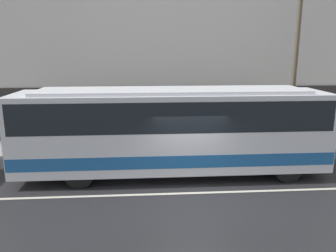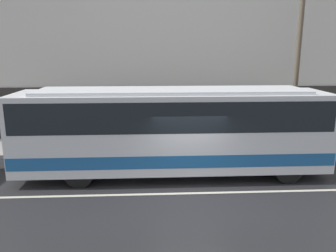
{
  "view_description": "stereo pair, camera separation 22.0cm",
  "coord_description": "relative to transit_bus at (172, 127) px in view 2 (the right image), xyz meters",
  "views": [
    {
      "loc": [
        -1.5,
        -10.02,
        4.64
      ],
      "look_at": [
        -0.66,
        1.81,
        1.89
      ],
      "focal_mm": 35.0,
      "sensor_mm": 36.0,
      "label": 1
    },
    {
      "loc": [
        -1.29,
        -10.03,
        4.64
      ],
      "look_at": [
        -0.66,
        1.81,
        1.89
      ],
      "focal_mm": 35.0,
      "sensor_mm": 36.0,
      "label": 2
    }
  ],
  "objects": [
    {
      "name": "utility_pole_near",
      "position": [
        5.88,
        2.93,
        2.05
      ],
      "size": [
        0.23,
        0.23,
        7.48
      ],
      "color": "brown",
      "rests_on": "sidewalk"
    },
    {
      "name": "lane_stripe",
      "position": [
        0.5,
        -1.81,
        -1.84
      ],
      "size": [
        54.0,
        0.14,
        0.01
      ],
      "color": "beige",
      "rests_on": "ground_plane"
    },
    {
      "name": "building_facade",
      "position": [
        0.5,
        5.21,
        4.61
      ],
      "size": [
        60.0,
        0.35,
        13.33
      ],
      "color": "silver",
      "rests_on": "ground_plane"
    },
    {
      "name": "transit_bus",
      "position": [
        0.0,
        0.0,
        0.0
      ],
      "size": [
        11.38,
        2.51,
        3.27
      ],
      "color": "silver",
      "rests_on": "ground_plane"
    },
    {
      "name": "sidewalk",
      "position": [
        0.5,
        3.63,
        -1.77
      ],
      "size": [
        60.0,
        2.87,
        0.15
      ],
      "color": "#A09E99",
      "rests_on": "ground_plane"
    },
    {
      "name": "ground_plane",
      "position": [
        0.5,
        -1.81,
        -1.84
      ],
      "size": [
        60.0,
        60.0,
        0.0
      ],
      "primitive_type": "plane",
      "color": "#262628"
    }
  ]
}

